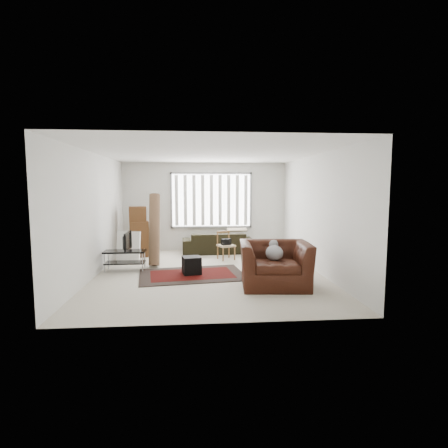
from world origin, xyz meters
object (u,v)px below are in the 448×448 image
object	(u,v)px
tv_stand	(125,256)
moving_boxes	(139,233)
sofa	(218,239)
armchair	(275,261)
side_chair	(226,244)

from	to	relation	value
tv_stand	moving_boxes	world-z (taller)	moving_boxes
moving_boxes	sofa	world-z (taller)	moving_boxes
tv_stand	armchair	size ratio (longest dim) A/B	0.65
sofa	side_chair	bearing A→B (deg)	96.91
side_chair	armchair	distance (m)	2.74
sofa	armchair	world-z (taller)	armchair
moving_boxes	armchair	distance (m)	4.57
tv_stand	moving_boxes	xyz separation A→B (m)	(0.05, 1.74, 0.31)
side_chair	armchair	xyz separation A→B (m)	(0.74, -2.63, 0.08)
sofa	side_chair	xyz separation A→B (m)	(0.16, -0.98, 0.02)
tv_stand	armchair	distance (m)	3.57
side_chair	armchair	bearing A→B (deg)	-95.26
moving_boxes	armchair	world-z (taller)	moving_boxes
tv_stand	side_chair	size ratio (longest dim) A/B	1.24
moving_boxes	side_chair	distance (m)	2.52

